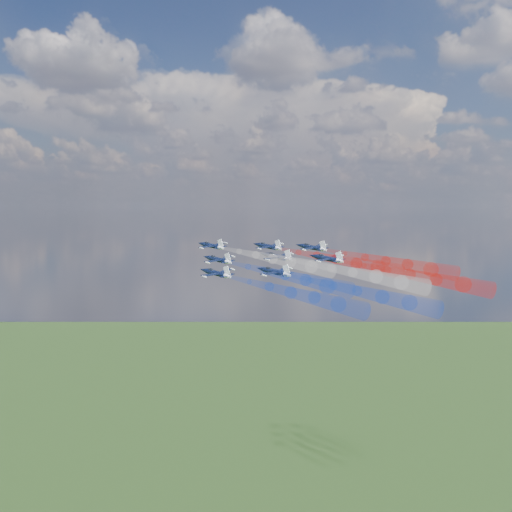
% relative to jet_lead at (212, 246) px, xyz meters
% --- Properties ---
extents(jet_lead, '(16.32, 15.79, 5.83)m').
position_rel_jet_lead_xyz_m(jet_lead, '(0.00, 0.00, 0.00)').
color(jet_lead, black).
extents(trail_lead, '(38.53, 26.31, 8.57)m').
position_rel_jet_lead_xyz_m(trail_lead, '(22.94, -13.96, -2.41)').
color(trail_lead, white).
extents(jet_inner_left, '(16.32, 15.79, 5.83)m').
position_rel_jet_lead_xyz_m(jet_inner_left, '(6.07, -12.14, -3.25)').
color(jet_inner_left, black).
extents(trail_inner_left, '(38.53, 26.31, 8.57)m').
position_rel_jet_lead_xyz_m(trail_inner_left, '(29.01, -26.09, -5.66)').
color(trail_inner_left, blue).
extents(jet_inner_right, '(16.32, 15.79, 5.83)m').
position_rel_jet_lead_xyz_m(jet_inner_right, '(17.32, 3.91, -0.18)').
color(jet_inner_right, black).
extents(trail_inner_right, '(38.53, 26.31, 8.57)m').
position_rel_jet_lead_xyz_m(trail_inner_right, '(40.26, -10.04, -2.59)').
color(trail_inner_right, red).
extents(jet_outer_left, '(16.32, 15.79, 5.83)m').
position_rel_jet_lead_xyz_m(jet_outer_left, '(10.81, -28.52, -5.37)').
color(jet_outer_left, black).
extents(trail_outer_left, '(38.53, 26.31, 8.57)m').
position_rel_jet_lead_xyz_m(trail_outer_left, '(33.75, -42.47, -7.78)').
color(trail_outer_left, blue).
extents(jet_center_third, '(16.32, 15.79, 5.83)m').
position_rel_jet_lead_xyz_m(jet_center_third, '(23.60, -11.56, -2.09)').
color(jet_center_third, black).
extents(trail_center_third, '(38.53, 26.31, 8.57)m').
position_rel_jet_lead_xyz_m(trail_center_third, '(46.54, -25.52, -4.50)').
color(trail_center_third, white).
extents(jet_outer_right, '(16.32, 15.79, 5.83)m').
position_rel_jet_lead_xyz_m(jet_outer_right, '(31.09, 4.67, -0.32)').
color(jet_outer_right, black).
extents(trail_outer_right, '(38.53, 26.31, 8.57)m').
position_rel_jet_lead_xyz_m(trail_outer_right, '(54.03, -9.29, -2.73)').
color(trail_outer_right, red).
extents(jet_rear_left, '(16.32, 15.79, 5.83)m').
position_rel_jet_lead_xyz_m(jet_rear_left, '(25.86, -24.84, -5.00)').
color(jet_rear_left, black).
extents(trail_rear_left, '(38.53, 26.31, 8.57)m').
position_rel_jet_lead_xyz_m(trail_rear_left, '(48.80, -38.79, -7.41)').
color(trail_rear_left, blue).
extents(jet_rear_right, '(16.32, 15.79, 5.83)m').
position_rel_jet_lead_xyz_m(jet_rear_right, '(37.90, -10.92, -2.32)').
color(jet_rear_right, black).
extents(trail_rear_right, '(38.53, 26.31, 8.57)m').
position_rel_jet_lead_xyz_m(trail_rear_right, '(60.84, -24.88, -4.74)').
color(trail_rear_right, red).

